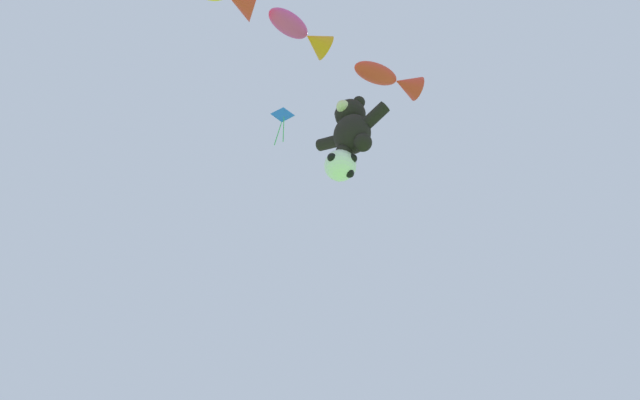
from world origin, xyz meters
TOP-DOWN VIEW (x-y plane):
  - teddy_bear_kite at (0.56, 5.25)m, footprint 2.29×1.01m
  - soccer_ball_kite at (0.11, 5.32)m, footprint 0.92×0.91m
  - fish_kite_crimson at (1.79, 5.81)m, footprint 1.73×2.17m
  - fish_kite_magenta at (0.47, 3.11)m, footprint 1.29×2.01m
  - diamond_kite at (-2.51, 5.63)m, footprint 0.70×0.61m

SIDE VIEW (x-z plane):
  - soccer_ball_kite at x=0.11m, z-range 9.23..10.08m
  - teddy_bear_kite at x=0.56m, z-range 9.72..12.04m
  - fish_kite_crimson at x=1.79m, z-range 12.68..13.44m
  - fish_kite_magenta at x=0.47m, z-range 12.74..13.51m
  - diamond_kite at x=-2.51m, z-range 13.39..15.76m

